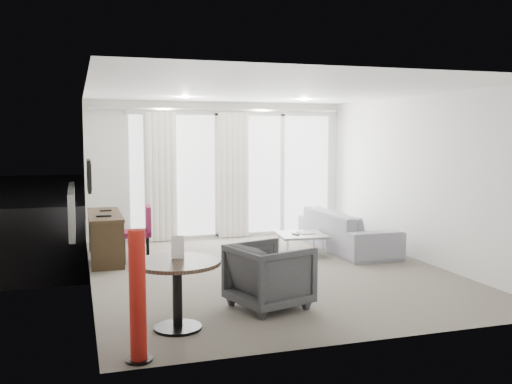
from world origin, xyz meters
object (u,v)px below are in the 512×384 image
object	(u,v)px
rattan_chair_a	(238,207)
desk_chair	(136,234)
tub_armchair	(269,276)
red_lamp	(138,296)
coffee_table	(301,244)
desk	(105,237)
round_table	(177,295)
rattan_chair_b	(260,202)
sofa	(347,230)

from	to	relation	value
rattan_chair_a	desk_chair	bearing A→B (deg)	-144.98
desk_chair	tub_armchair	world-z (taller)	desk_chair
red_lamp	coffee_table	distance (m)	4.86
red_lamp	rattan_chair_a	distance (m)	7.69
desk	rattan_chair_a	bearing A→B (deg)	43.74
desk_chair	red_lamp	xyz separation A→B (m)	(-0.38, -4.01, 0.14)
round_table	rattan_chair_b	world-z (taller)	rattan_chair_b
desk	desk_chair	distance (m)	0.53
red_lamp	tub_armchair	distance (m)	1.98
red_lamp	sofa	distance (m)	5.58
desk	coffee_table	distance (m)	3.18
desk	round_table	distance (m)	3.59
desk_chair	red_lamp	world-z (taller)	red_lamp
rattan_chair_b	desk_chair	bearing A→B (deg)	-153.15
desk_chair	rattan_chair_a	bearing A→B (deg)	54.91
coffee_table	round_table	bearing A→B (deg)	-130.49
round_table	rattan_chair_b	bearing A→B (deg)	65.78
desk	round_table	size ratio (longest dim) A/B	1.79
rattan_chair_b	rattan_chair_a	bearing A→B (deg)	-163.19
desk_chair	round_table	bearing A→B (deg)	-84.47
coffee_table	tub_armchair	bearing A→B (deg)	-119.07
tub_armchair	rattan_chair_a	world-z (taller)	rattan_chair_a
rattan_chair_b	coffee_table	bearing A→B (deg)	-119.74
red_lamp	sofa	size ratio (longest dim) A/B	0.51
red_lamp	coffee_table	world-z (taller)	red_lamp
desk	tub_armchair	size ratio (longest dim) A/B	1.94
rattan_chair_b	red_lamp	bearing A→B (deg)	-136.99
coffee_table	rattan_chair_a	xyz separation A→B (m)	(-0.15, 3.36, 0.21)
rattan_chair_b	round_table	bearing A→B (deg)	-136.12
desk	sofa	bearing A→B (deg)	-5.15
desk	red_lamp	xyz separation A→B (m)	(0.07, -4.28, 0.21)
sofa	rattan_chair_b	xyz separation A→B (m)	(-0.37, 3.76, 0.07)
desk_chair	rattan_chair_b	xyz separation A→B (m)	(3.22, 3.67, -0.04)
red_lamp	rattan_chair_b	size ratio (longest dim) A/B	1.45
round_table	rattan_chair_b	distance (m)	7.62
desk	sofa	xyz separation A→B (m)	(4.04, -0.36, -0.03)
sofa	tub_armchair	bearing A→B (deg)	139.48
desk_chair	coffee_table	bearing A→B (deg)	-1.43
coffee_table	rattan_chair_a	size ratio (longest dim) A/B	1.00
round_table	sofa	size ratio (longest dim) A/B	0.38
coffee_table	sofa	size ratio (longest dim) A/B	0.33
red_lamp	coffee_table	size ratio (longest dim) A/B	1.53
coffee_table	rattan_chair_a	distance (m)	3.37
red_lamp	rattan_chair_a	size ratio (longest dim) A/B	1.53
desk_chair	red_lamp	bearing A→B (deg)	-91.43
desk_chair	rattan_chair_b	world-z (taller)	desk_chair
round_table	desk	bearing A→B (deg)	98.64
red_lamp	sofa	bearing A→B (deg)	44.58
red_lamp	rattan_chair_a	world-z (taller)	red_lamp
rattan_chair_a	rattan_chair_b	distance (m)	0.89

